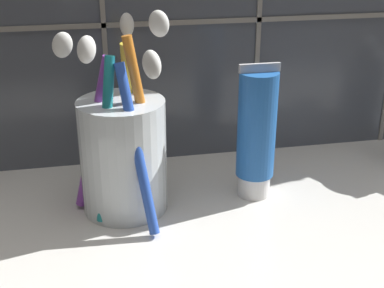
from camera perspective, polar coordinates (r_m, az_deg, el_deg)
The scene contains 3 objects.
sink_counter at distance 50.47cm, azimuth 9.98°, elevation -9.06°, with size 65.73×32.60×2.00cm, color silver.
toothbrush_cup at distance 49.11cm, azimuth -7.35°, elevation -0.73°, with size 10.22×12.89×18.73cm.
toothpaste_tube at distance 51.14cm, azimuth 6.88°, elevation 1.19°, with size 3.87×3.68×13.36cm.
Camera 1 is at (-16.69, -39.33, 27.87)cm, focal length 50.00 mm.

